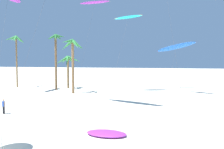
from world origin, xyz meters
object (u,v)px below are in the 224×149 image
at_px(palm_tree_0, 16,44).
at_px(person_near_left, 4,106).
at_px(palm_tree_3, 72,50).
at_px(grounded_kite_0, 106,133).
at_px(flying_kite_0, 95,2).
at_px(flying_kite_3, 128,17).
at_px(beach_umbrella, 1,120).
at_px(flying_kite_1, 176,47).
at_px(palm_tree_2, 68,63).
at_px(palm_tree_1, 56,46).

relative_size(palm_tree_0, person_near_left, 6.63).
relative_size(palm_tree_0, palm_tree_3, 1.15).
bearing_deg(grounded_kite_0, flying_kite_0, 107.54).
height_order(flying_kite_3, beach_umbrella, flying_kite_3).
bearing_deg(palm_tree_0, palm_tree_3, -22.27).
bearing_deg(flying_kite_0, grounded_kite_0, -72.46).
distance_m(palm_tree_0, grounded_kite_0, 38.76).
distance_m(palm_tree_0, person_near_left, 27.39).
height_order(palm_tree_0, grounded_kite_0, palm_tree_0).
relative_size(flying_kite_0, flying_kite_1, 2.12).
bearing_deg(palm_tree_0, beach_umbrella, -57.88).
bearing_deg(person_near_left, beach_umbrella, -54.43).
bearing_deg(beach_umbrella, palm_tree_3, 101.58).
bearing_deg(palm_tree_3, beach_umbrella, -78.42).
height_order(palm_tree_0, person_near_left, palm_tree_0).
bearing_deg(beach_umbrella, person_near_left, 125.57).
height_order(palm_tree_2, grounded_kite_0, palm_tree_2).
bearing_deg(flying_kite_0, flying_kite_3, -55.77).
distance_m(flying_kite_1, grounded_kite_0, 33.70).
xyz_separation_m(flying_kite_1, grounded_kite_0, (-6.35, -32.08, -8.13)).
height_order(palm_tree_0, palm_tree_2, palm_tree_0).
distance_m(flying_kite_1, flying_kite_3, 11.97).
bearing_deg(person_near_left, flying_kite_0, 90.67).
relative_size(flying_kite_3, person_near_left, 8.68).
xyz_separation_m(palm_tree_0, beach_umbrella, (20.08, -31.99, -6.90)).
height_order(palm_tree_2, beach_umbrella, palm_tree_2).
height_order(palm_tree_3, flying_kite_1, flying_kite_1).
bearing_deg(palm_tree_2, person_near_left, -84.45).
distance_m(palm_tree_3, flying_kite_1, 20.55).
bearing_deg(grounded_kite_0, flying_kite_3, 94.91).
distance_m(palm_tree_1, flying_kite_3, 14.70).
xyz_separation_m(flying_kite_1, beach_umbrella, (-12.21, -36.65, -6.24)).
relative_size(palm_tree_1, flying_kite_1, 1.10).
distance_m(flying_kite_0, flying_kite_1, 24.37).
bearing_deg(beach_umbrella, flying_kite_0, 98.90).
bearing_deg(beach_umbrella, palm_tree_0, 122.12).
relative_size(palm_tree_2, flying_kite_3, 0.47).
relative_size(person_near_left, beach_umbrella, 0.70).
height_order(palm_tree_1, flying_kite_1, palm_tree_1).
bearing_deg(palm_tree_0, flying_kite_3, -5.09).
distance_m(palm_tree_0, beach_umbrella, 38.39).
height_order(palm_tree_0, palm_tree_1, palm_tree_0).
height_order(flying_kite_0, person_near_left, flying_kite_0).
bearing_deg(flying_kite_3, flying_kite_1, 38.52).
height_order(flying_kite_1, flying_kite_3, flying_kite_3).
distance_m(palm_tree_1, grounded_kite_0, 30.93).
xyz_separation_m(palm_tree_0, flying_kite_3, (23.77, -2.12, 4.31)).
bearing_deg(palm_tree_1, flying_kite_3, 0.57).
relative_size(flying_kite_3, beach_umbrella, 6.11).
bearing_deg(palm_tree_2, beach_umbrella, -74.62).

